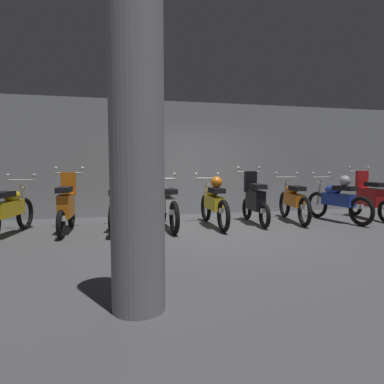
# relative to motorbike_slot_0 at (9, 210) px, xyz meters

# --- Properties ---
(ground_plane) EXTENTS (80.00, 80.00, 0.00)m
(ground_plane) POSITION_rel_motorbike_slot_0_xyz_m (4.00, -0.53, -0.49)
(ground_plane) COLOR #4C4C4F
(back_wall) EXTENTS (16.00, 0.30, 2.97)m
(back_wall) POSITION_rel_motorbike_slot_0_xyz_m (4.00, 2.03, 0.99)
(back_wall) COLOR gray
(back_wall) RESTS_ON ground
(motorbike_slot_0) EXTENTS (0.62, 1.93, 1.15)m
(motorbike_slot_0) POSITION_rel_motorbike_slot_0_xyz_m (0.00, 0.00, 0.00)
(motorbike_slot_0) COLOR black
(motorbike_slot_0) RESTS_ON ground
(motorbike_slot_1) EXTENTS (0.59, 1.68, 1.29)m
(motorbike_slot_1) POSITION_rel_motorbike_slot_0_xyz_m (1.00, 0.10, 0.04)
(motorbike_slot_1) COLOR black
(motorbike_slot_1) RESTS_ON ground
(motorbike_slot_2) EXTENTS (0.59, 1.94, 1.15)m
(motorbike_slot_2) POSITION_rel_motorbike_slot_0_xyz_m (2.00, 0.10, 0.00)
(motorbike_slot_2) COLOR black
(motorbike_slot_2) RESTS_ON ground
(motorbike_slot_3) EXTENTS (0.59, 1.95, 1.15)m
(motorbike_slot_3) POSITION_rel_motorbike_slot_0_xyz_m (2.99, 0.08, 0.00)
(motorbike_slot_3) COLOR black
(motorbike_slot_3) RESTS_ON ground
(motorbike_slot_4) EXTENTS (0.59, 1.95, 1.15)m
(motorbike_slot_4) POSITION_rel_motorbike_slot_0_xyz_m (4.00, 0.05, 0.04)
(motorbike_slot_4) COLOR black
(motorbike_slot_4) RESTS_ON ground
(motorbike_slot_5) EXTENTS (0.59, 1.68, 1.29)m
(motorbike_slot_5) POSITION_rel_motorbike_slot_0_xyz_m (5.00, 0.18, 0.04)
(motorbike_slot_5) COLOR black
(motorbike_slot_5) RESTS_ON ground
(motorbike_slot_6) EXTENTS (0.60, 1.94, 1.15)m
(motorbike_slot_6) POSITION_rel_motorbike_slot_0_xyz_m (6.00, 0.24, 0.00)
(motorbike_slot_6) COLOR black
(motorbike_slot_6) RESTS_ON ground
(motorbike_slot_7) EXTENTS (0.60, 1.94, 1.15)m
(motorbike_slot_7) POSITION_rel_motorbike_slot_0_xyz_m (6.99, -0.01, 0.04)
(motorbike_slot_7) COLOR black
(motorbike_slot_7) RESTS_ON ground
(motorbike_slot_8) EXTENTS (0.59, 1.68, 1.29)m
(motorbike_slot_8) POSITION_rel_motorbike_slot_0_xyz_m (8.00, 0.16, 0.04)
(motorbike_slot_8) COLOR black
(motorbike_slot_8) RESTS_ON ground
(support_pillar) EXTENTS (0.49, 0.49, 2.97)m
(support_pillar) POSITION_rel_motorbike_slot_0_xyz_m (2.13, -3.77, 0.99)
(support_pillar) COLOR gray
(support_pillar) RESTS_ON ground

